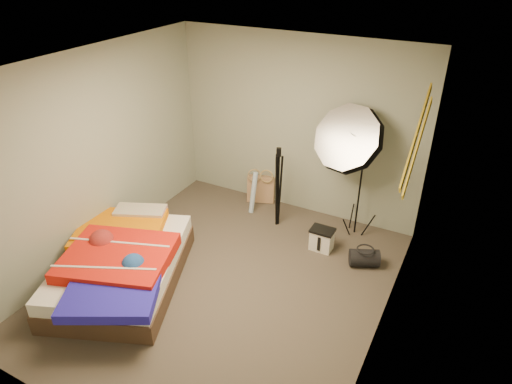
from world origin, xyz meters
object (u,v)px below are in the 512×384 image
Objects in this scene: photo_umbrella at (350,140)px; camera_case at (322,240)px; wrapping_roll at (253,193)px; tote_bag at (261,189)px; duffel_bag at (364,258)px; bed at (121,264)px; camera_tripod at (278,182)px.

camera_case is at bearing -99.97° from photo_umbrella.
wrapping_roll is 1.67m from photo_umbrella.
duffel_bag is at bearing -42.99° from tote_bag.
tote_bag is 2.01m from duffel_bag.
bed is 1.15× the size of photo_umbrella.
camera_tripod is (-0.76, 0.27, 0.52)m from camera_case.
duffel_bag is (1.79, -0.49, -0.20)m from wrapping_roll.
tote_bag is at bearing 97.24° from wrapping_roll.
photo_umbrella is at bearing 49.10° from bed.
bed is at bearing -122.02° from tote_bag.
wrapping_roll is 0.28× the size of bed.
duffel_bag is 2.88m from bed.
camera_case reaches higher than duffel_bag.
tote_bag reaches higher than duffel_bag.
camera_tripod is at bearing 61.69° from bed.
bed is at bearing -170.77° from duffel_bag.
photo_umbrella is at bearing 105.39° from duffel_bag.
camera_tripod reaches higher than bed.
wrapping_roll is 1.87m from duffel_bag.
tote_bag is 2.48m from bed.
duffel_bag is 1.45m from photo_umbrella.
camera_case is at bearing 147.87° from duffel_bag.
photo_umbrella is at bearing 15.92° from camera_tripod.
photo_umbrella reaches higher than camera_tripod.
wrapping_roll is 2.22× the size of camera_case.
camera_tripod is at bearing 160.89° from camera_case.
camera_tripod reaches higher than wrapping_roll.
camera_case is 0.59m from duffel_bag.
camera_tripod is at bearing -164.08° from photo_umbrella.
camera_case is at bearing -49.55° from tote_bag.
camera_case is 2.47m from bed.
camera_case is at bearing 42.94° from bed.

